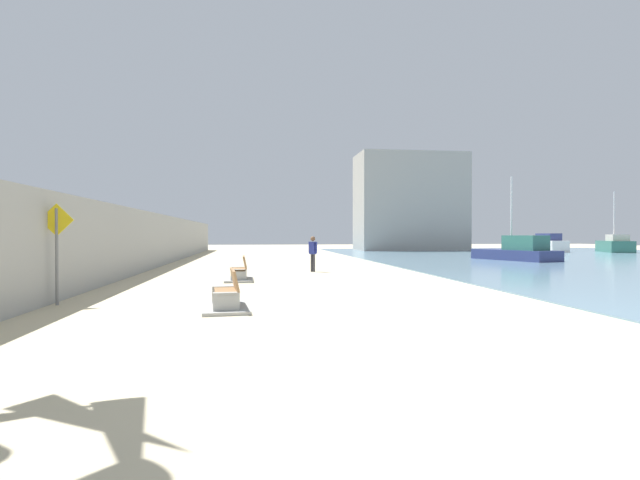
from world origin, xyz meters
The scene contains 10 objects.
ground_plane centered at (0.00, 18.00, 0.00)m, with size 120.00×120.00×0.00m, color #C6B793.
seawall centered at (-7.50, 18.00, 1.49)m, with size 0.80×64.00×2.99m, color #9E9E99.
bench_near centered at (-2.51, 4.69, 0.23)m, with size 1.30×2.20×0.98m.
bench_far centered at (-2.40, 12.12, 0.23)m, with size 1.13×2.12×0.98m.
person_walking centered at (1.01, 16.18, 1.02)m, with size 0.39×0.41×1.74m.
boat_outer centered at (33.98, 36.85, 0.75)m, with size 3.66×5.19×6.08m.
boat_far_left centered at (28.33, 39.99, 0.77)m, with size 2.36×7.02×1.88m.
boat_mid_bay centered at (16.23, 24.05, 0.67)m, with size 4.01×6.49×5.85m.
pedestrian_sign centered at (-6.89, 5.97, 1.64)m, with size 0.85×0.08×2.63m.
harbor_building centered at (15.72, 46.00, 5.43)m, with size 12.00×6.00×10.86m, color #9E9E99.
Camera 1 is at (-1.83, -7.40, 1.84)m, focal length 27.35 mm.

